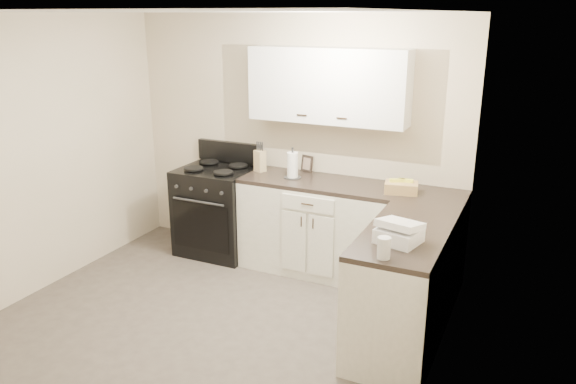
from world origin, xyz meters
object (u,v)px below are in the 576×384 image
at_px(wicker_basket, 401,188).
at_px(countertop_grill, 399,235).
at_px(stove, 218,211).
at_px(paper_towel, 293,165).
at_px(knife_block, 260,161).

distance_m(wicker_basket, countertop_grill, 1.18).
relative_size(stove, wicker_basket, 3.23).
distance_m(stove, paper_towel, 1.07).
relative_size(knife_block, countertop_grill, 0.78).
distance_m(stove, wicker_basket, 2.04).
xyz_separation_m(knife_block, wicker_basket, (1.50, -0.11, -0.06)).
bearing_deg(wicker_basket, paper_towel, 178.66).
bearing_deg(knife_block, countertop_grill, -13.45).
bearing_deg(wicker_basket, countertop_grill, -76.72).
distance_m(knife_block, countertop_grill, 2.17).
bearing_deg(stove, wicker_basket, -0.51).
xyz_separation_m(wicker_basket, countertop_grill, (0.27, -1.15, 0.00)).
bearing_deg(paper_towel, wicker_basket, -1.34).
distance_m(stove, countertop_grill, 2.58).
bearing_deg(knife_block, stove, -147.53).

